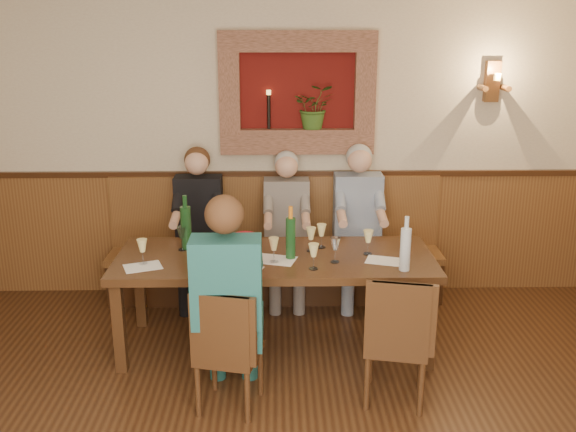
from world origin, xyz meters
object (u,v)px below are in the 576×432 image
Objects in this scene: person_bench_left at (199,241)px; person_bench_mid at (287,242)px; dining_table at (275,265)px; chair_near_right at (395,364)px; person_chair_front at (229,319)px; wine_bottle_green_b at (186,227)px; person_bench_right at (358,239)px; wine_bottle_green_a at (291,237)px; spittoon_bucket at (245,250)px; water_bottle at (405,248)px; bench at (275,263)px; chair_near_left at (229,373)px.

person_bench_left is 1.03× the size of person_bench_mid.
person_bench_mid is at bearing 83.08° from dining_table.
person_bench_left is (-1.48, 1.61, 0.32)m from chair_near_right.
person_chair_front reaches higher than wine_bottle_green_b.
person_bench_left is at bearing 179.97° from person_bench_right.
dining_table is 1.19m from chair_near_right.
person_chair_front is (-1.10, 0.00, 0.34)m from chair_near_right.
person_bench_right reaches higher than wine_bottle_green_a.
spittoon_bucket is at bearing -141.95° from dining_table.
wine_bottle_green_b is at bearing -155.06° from person_bench_right.
spittoon_bucket is at bearing -160.33° from wine_bottle_green_a.
wine_bottle_green_a is 1.01× the size of water_bottle.
person_chair_front reaches higher than chair_near_right.
water_bottle reaches higher than dining_table.
spittoon_bucket is 0.59m from wine_bottle_green_b.
person_bench_left is at bearing 103.19° from person_chair_front.
wine_bottle_green_a is at bearing 19.67° from spittoon_bucket.
bench is 7.43× the size of wine_bottle_green_a.
wine_bottle_green_b reaches higher than wine_bottle_green_a.
water_bottle is at bearing -6.70° from spittoon_bucket.
person_bench_mid is 1.10m from spittoon_bucket.
water_bottle is (0.81, -0.25, -0.00)m from wine_bottle_green_a.
water_bottle is at bearing -35.50° from person_bench_left.
person_chair_front is at bearing -99.83° from bench.
chair_near_right is 0.62× the size of person_chair_front.
person_bench_mid is at bearing 76.10° from person_chair_front.
person_bench_right reaches higher than spittoon_bucket.
spittoon_bucket is (-1.02, 0.61, 0.60)m from chair_near_right.
spittoon_bucket is (0.46, -1.01, 0.28)m from person_bench_left.
chair_near_right is (0.80, -1.72, -0.06)m from bench.
dining_table is at bearing 69.01° from person_chair_front.
chair_near_left is 2.17× the size of water_bottle.
water_bottle is at bearing -54.27° from person_bench_mid.
spittoon_bucket is (0.08, 0.61, 0.25)m from person_chair_front.
wine_bottle_green_a is at bearing -15.57° from wine_bottle_green_b.
person_bench_right is 1.92m from person_chair_front.
person_chair_front is 0.66m from spittoon_bucket.
person_chair_front is (0.38, -1.61, 0.02)m from person_bench_left.
chair_near_left is at bearing -69.26° from wine_bottle_green_b.
bench reaches higher than spittoon_bucket.
dining_table is at bearing -131.39° from person_bench_right.
dining_table is 0.80× the size of bench.
chair_near_left is 0.91m from spittoon_bucket.
person_bench_right reaches higher than chair_near_left.
wine_bottle_green_a is (0.33, 0.12, 0.06)m from spittoon_bucket.
water_bottle is (0.92, -1.25, 0.59)m from bench.
dining_table is 0.27m from wine_bottle_green_a.
person_bench_left is at bearing 131.79° from wine_bottle_green_a.
chair_near_left is at bearing -164.46° from chair_near_right.
spittoon_bucket is at bearing -36.16° from wine_bottle_green_b.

